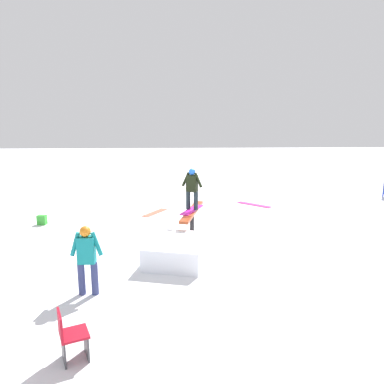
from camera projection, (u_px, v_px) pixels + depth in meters
The scene contains 10 objects.
ground_plane at pixel (192, 236), 12.17m from camera, with size 60.00×60.00×0.00m, color white.
rail_feature at pixel (192, 214), 12.01m from camera, with size 2.58×0.87×0.88m.
snow_kicker_ramp at pixel (177, 251), 10.09m from camera, with size 1.80×1.50×0.60m, color white.
main_rider_on_rail at pixel (192, 190), 11.84m from camera, with size 1.33×0.81×1.36m.
bystander_teal at pixel (87, 257), 8.14m from camera, with size 0.24×0.71×1.58m.
loose_snowboard_coral at pixel (155, 213), 14.97m from camera, with size 1.35×0.28×0.02m, color #EB6C50.
loose_snowboard_magenta at pixel (254, 205), 16.25m from camera, with size 1.55×0.28×0.02m, color #D42F8D.
loose_snowboard_white at pixel (214, 195), 18.19m from camera, with size 1.48×0.28×0.02m, color white.
folding_chair at pixel (71, 337), 6.03m from camera, with size 0.58×0.58×0.88m.
backpack_on_snow at pixel (42, 220), 13.41m from camera, with size 0.30×0.22×0.34m, color green.
Camera 1 is at (-11.58, 0.45, 3.98)m, focal length 35.00 mm.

